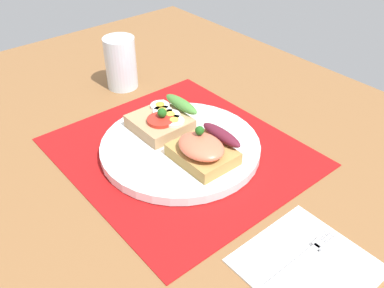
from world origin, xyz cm
name	(u,v)px	position (x,y,z in cm)	size (l,w,h in cm)	color
ground_plane	(181,160)	(0.00, 0.00, -1.60)	(120.00, 90.00, 3.20)	brown
placemat	(180,151)	(0.00, 0.00, 0.15)	(38.53, 35.00, 0.30)	#A61112
plate	(180,147)	(0.00, 0.00, 1.07)	(26.26, 26.26, 1.54)	white
sandwich_egg_tomato	(163,119)	(-5.51, 0.75, 3.44)	(9.22, 10.13, 4.38)	tan
sandwich_salmon	(203,149)	(5.75, -0.05, 3.90)	(9.61, 9.13, 5.69)	#AD8746
napkin	(307,265)	(27.99, -2.62, 0.30)	(14.38, 14.79, 0.60)	white
fork	(303,257)	(27.20, -2.40, 0.76)	(1.62, 14.03, 0.32)	#B7B7BC
drinking_glass	(121,63)	(-25.69, 5.13, 5.30)	(6.33, 6.33, 10.59)	silver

